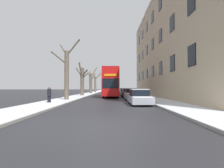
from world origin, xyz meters
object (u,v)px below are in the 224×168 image
at_px(bare_tree_left_2, 91,82).
at_px(bare_tree_left_3, 96,83).
at_px(double_decker_bus, 111,82).
at_px(pedestrian_left_sidewalk, 50,94).
at_px(bare_tree_left_1, 83,80).
at_px(parked_car_0, 140,97).
at_px(bare_tree_left_0, 67,72).
at_px(parked_car_1, 132,94).
at_px(parked_car_4, 124,92).
at_px(parked_car_3, 125,92).
at_px(parked_car_2, 128,93).

relative_size(bare_tree_left_2, bare_tree_left_3, 1.04).
xyz_separation_m(bare_tree_left_3, double_decker_bus, (5.02, -26.20, -0.44)).
distance_m(bare_tree_left_3, pedestrian_left_sidewalk, 39.30).
height_order(bare_tree_left_1, parked_car_0, bare_tree_left_1).
bearing_deg(parked_car_0, double_decker_bus, 101.60).
height_order(bare_tree_left_2, parked_car_0, bare_tree_left_2).
distance_m(bare_tree_left_3, double_decker_bus, 26.68).
xyz_separation_m(bare_tree_left_0, parked_car_1, (7.92, 1.44, -2.70)).
bearing_deg(parked_car_4, parked_car_3, -90.00).
relative_size(bare_tree_left_3, parked_car_4, 1.52).
relative_size(bare_tree_left_2, parked_car_1, 1.52).
height_order(bare_tree_left_3, double_decker_bus, bare_tree_left_3).
bearing_deg(pedestrian_left_sidewalk, parked_car_0, 155.62).
bearing_deg(pedestrian_left_sidewalk, parked_car_4, -132.39).
bearing_deg(bare_tree_left_3, bare_tree_left_1, -90.63).
bearing_deg(bare_tree_left_3, parked_car_3, -70.08).
relative_size(bare_tree_left_2, parked_car_0, 1.54).
bearing_deg(double_decker_bus, parked_car_3, 60.20).
distance_m(bare_tree_left_1, parked_car_1, 13.01).
xyz_separation_m(bare_tree_left_3, parked_car_3, (7.76, -21.42, -2.38)).
height_order(parked_car_0, parked_car_3, parked_car_0).
bearing_deg(bare_tree_left_1, parked_car_1, -51.29).
xyz_separation_m(bare_tree_left_1, double_decker_bus, (5.28, -2.56, -0.32)).
relative_size(bare_tree_left_2, parked_car_2, 1.59).
xyz_separation_m(bare_tree_left_0, double_decker_bus, (5.18, 8.88, -0.80)).
relative_size(parked_car_3, pedestrian_left_sidewalk, 2.42).
distance_m(bare_tree_left_1, parked_car_3, 8.62).
bearing_deg(bare_tree_left_3, double_decker_bus, -79.15).
distance_m(parked_car_2, parked_car_4, 11.37).
relative_size(bare_tree_left_1, bare_tree_left_3, 0.91).
height_order(bare_tree_left_3, parked_car_2, bare_tree_left_3).
xyz_separation_m(bare_tree_left_3, parked_car_1, (7.76, -33.65, -2.33)).
bearing_deg(double_decker_bus, bare_tree_left_1, 154.14).
xyz_separation_m(bare_tree_left_1, parked_car_0, (8.02, -15.91, -2.25)).
xyz_separation_m(parked_car_1, parked_car_2, (0.00, 6.15, -0.03)).
bearing_deg(parked_car_3, parked_car_1, -90.00).
relative_size(double_decker_bus, parked_car_3, 2.73).
bearing_deg(parked_car_1, bare_tree_left_3, 102.99).
bearing_deg(parked_car_3, bare_tree_left_3, 109.92).
bearing_deg(parked_car_2, parked_car_4, 90.00).
relative_size(parked_car_1, parked_car_4, 1.04).
xyz_separation_m(parked_car_1, parked_car_4, (-0.00, 17.51, -0.03)).
bearing_deg(bare_tree_left_1, double_decker_bus, -25.86).
bearing_deg(bare_tree_left_2, pedestrian_left_sidewalk, -91.30).
bearing_deg(parked_car_4, parked_car_1, -90.00).
relative_size(bare_tree_left_1, parked_car_2, 1.39).
distance_m(bare_tree_left_0, bare_tree_left_2, 23.35).
relative_size(bare_tree_left_0, parked_car_3, 1.81).
xyz_separation_m(double_decker_bus, parked_car_2, (2.74, -1.30, -1.92)).
bearing_deg(bare_tree_left_2, parked_car_3, -51.03).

